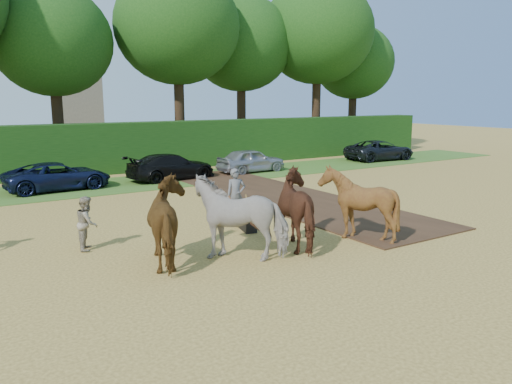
% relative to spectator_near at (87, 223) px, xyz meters
% --- Properties ---
extents(ground, '(120.00, 120.00, 0.00)m').
position_rel_spectator_near_xyz_m(ground, '(8.14, -3.44, -0.81)').
color(ground, gold).
rests_on(ground, ground).
extents(earth_strip, '(4.50, 17.00, 0.05)m').
position_rel_spectator_near_xyz_m(earth_strip, '(9.64, 3.56, -0.79)').
color(earth_strip, '#472D1C').
rests_on(earth_strip, ground).
extents(grass_verge, '(50.00, 5.00, 0.03)m').
position_rel_spectator_near_xyz_m(grass_verge, '(8.14, 10.56, -0.80)').
color(grass_verge, '#38601E').
rests_on(grass_verge, ground).
extents(hedgerow, '(46.00, 1.60, 3.00)m').
position_rel_spectator_near_xyz_m(hedgerow, '(8.14, 15.06, 0.69)').
color(hedgerow, '#14380F').
rests_on(hedgerow, ground).
extents(spectator_near, '(0.86, 0.96, 1.62)m').
position_rel_spectator_near_xyz_m(spectator_near, '(0.00, 0.00, 0.00)').
color(spectator_near, tan).
rests_on(spectator_near, ground).
extents(plough_team, '(8.09, 5.71, 2.35)m').
position_rel_spectator_near_xyz_m(plough_team, '(4.64, -2.99, 0.35)').
color(plough_team, brown).
rests_on(plough_team, ground).
extents(parked_cars, '(35.69, 3.17, 1.49)m').
position_rel_spectator_near_xyz_m(parked_cars, '(8.53, 10.59, -0.09)').
color(parked_cars, silver).
rests_on(parked_cars, ground).
extents(treeline, '(48.70, 10.60, 14.21)m').
position_rel_spectator_near_xyz_m(treeline, '(6.45, 18.24, 8.16)').
color(treeline, '#382616').
rests_on(treeline, ground).
extents(church, '(5.20, 5.20, 27.00)m').
position_rel_spectator_near_xyz_m(church, '(12.14, 51.56, 12.92)').
color(church, slate).
rests_on(church, ground).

